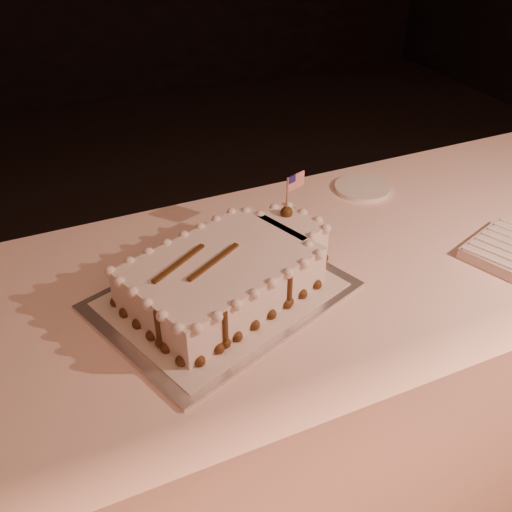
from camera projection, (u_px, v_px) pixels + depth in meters
name	position (u px, v px, depth m)	size (l,w,h in m)	color
banquet_table	(257.00, 394.00, 1.49)	(2.40, 0.80, 0.75)	#FFD3C5
cake_board	(222.00, 296.00, 1.23)	(0.51, 0.38, 0.01)	silver
doily	(222.00, 294.00, 1.22)	(0.45, 0.34, 0.00)	silver
sheet_cake	(231.00, 271.00, 1.21)	(0.50, 0.37, 0.19)	white
napkin_stack	(507.00, 249.00, 1.35)	(0.24, 0.21, 0.03)	beige
side_plate	(362.00, 188.00, 1.62)	(0.16, 0.16, 0.01)	white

